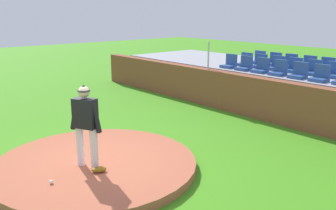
% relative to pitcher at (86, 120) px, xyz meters
% --- Properties ---
extents(ground_plane, '(60.00, 60.00, 0.00)m').
position_rel_pitcher_xyz_m(ground_plane, '(-0.14, 0.25, -1.19)').
color(ground_plane, '#3F8C19').
extents(pitchers_mound, '(4.38, 4.38, 0.18)m').
position_rel_pitcher_xyz_m(pitchers_mound, '(-0.14, 0.25, -1.10)').
color(pitchers_mound, '#AE593E').
rests_on(pitchers_mound, ground_plane).
extents(pitcher, '(0.72, 0.44, 1.73)m').
position_rel_pitcher_xyz_m(pitcher, '(0.00, 0.00, 0.00)').
color(pitcher, white).
rests_on(pitcher, pitchers_mound).
extents(baseball, '(0.07, 0.07, 0.07)m').
position_rel_pitcher_xyz_m(baseball, '(0.28, -0.92, -0.97)').
color(baseball, white).
rests_on(baseball, pitchers_mound).
extents(fielding_glove, '(0.32, 0.36, 0.11)m').
position_rel_pitcher_xyz_m(fielding_glove, '(0.41, 0.02, -0.95)').
color(fielding_glove, brown).
rests_on(fielding_glove, pitchers_mound).
extents(brick_barrier, '(17.11, 0.40, 1.31)m').
position_rel_pitcher_xyz_m(brick_barrier, '(-0.14, 6.20, -0.53)').
color(brick_barrier, brown).
rests_on(brick_barrier, ground_plane).
extents(fence_post_left, '(0.06, 0.06, 0.98)m').
position_rel_pitcher_xyz_m(fence_post_left, '(-2.44, 6.20, 0.61)').
color(fence_post_left, silver).
rests_on(fence_post_left, brick_barrier).
extents(bleacher_platform, '(15.62, 4.04, 1.29)m').
position_rel_pitcher_xyz_m(bleacher_platform, '(-0.14, 8.65, -0.54)').
color(bleacher_platform, '#92949C').
rests_on(bleacher_platform, ground_plane).
extents(stadium_chair_0, '(0.48, 0.44, 0.50)m').
position_rel_pitcher_xyz_m(stadium_chair_0, '(-2.27, 7.17, 0.26)').
color(stadium_chair_0, '#2B4F8F').
rests_on(stadium_chair_0, bleacher_platform).
extents(stadium_chair_1, '(0.48, 0.44, 0.50)m').
position_rel_pitcher_xyz_m(stadium_chair_1, '(-1.54, 7.13, 0.26)').
color(stadium_chair_1, '#2B4F8F').
rests_on(stadium_chair_1, bleacher_platform).
extents(stadium_chair_2, '(0.48, 0.44, 0.50)m').
position_rel_pitcher_xyz_m(stadium_chair_2, '(-0.85, 7.15, 0.26)').
color(stadium_chair_2, '#2B4F8F').
rests_on(stadium_chair_2, bleacher_platform).
extents(stadium_chair_3, '(0.48, 0.44, 0.50)m').
position_rel_pitcher_xyz_m(stadium_chair_3, '(-0.16, 7.14, 0.26)').
color(stadium_chair_3, '#2B4F8F').
rests_on(stadium_chair_3, bleacher_platform).
extents(stadium_chair_4, '(0.48, 0.44, 0.50)m').
position_rel_pitcher_xyz_m(stadium_chair_4, '(0.57, 7.13, 0.26)').
color(stadium_chair_4, '#2B4F8F').
rests_on(stadium_chair_4, bleacher_platform).
extents(stadium_chair_5, '(0.48, 0.44, 0.50)m').
position_rel_pitcher_xyz_m(stadium_chair_5, '(1.27, 7.13, 0.26)').
color(stadium_chair_5, '#2B4F8F').
rests_on(stadium_chair_5, bleacher_platform).
extents(stadium_chair_7, '(0.48, 0.44, 0.50)m').
position_rel_pitcher_xyz_m(stadium_chair_7, '(-2.22, 8.02, 0.26)').
color(stadium_chair_7, '#2B4F8F').
rests_on(stadium_chair_7, bleacher_platform).
extents(stadium_chair_8, '(0.48, 0.44, 0.50)m').
position_rel_pitcher_xyz_m(stadium_chair_8, '(-1.55, 8.03, 0.26)').
color(stadium_chair_8, '#2B4F8F').
rests_on(stadium_chair_8, bleacher_platform).
extents(stadium_chair_9, '(0.48, 0.44, 0.50)m').
position_rel_pitcher_xyz_m(stadium_chair_9, '(-0.82, 8.02, 0.26)').
color(stadium_chair_9, '#2B4F8F').
rests_on(stadium_chair_9, bleacher_platform).
extents(stadium_chair_10, '(0.48, 0.44, 0.50)m').
position_rel_pitcher_xyz_m(stadium_chair_10, '(-0.15, 8.04, 0.26)').
color(stadium_chair_10, '#2B4F8F').
rests_on(stadium_chair_10, bleacher_platform).
extents(stadium_chair_11, '(0.48, 0.44, 0.50)m').
position_rel_pitcher_xyz_m(stadium_chair_11, '(0.54, 8.05, 0.26)').
color(stadium_chair_11, '#2B4F8F').
rests_on(stadium_chair_11, bleacher_platform).
extents(stadium_chair_12, '(0.48, 0.44, 0.50)m').
position_rel_pitcher_xyz_m(stadium_chair_12, '(1.23, 8.06, 0.26)').
color(stadium_chair_12, '#2B4F8F').
rests_on(stadium_chair_12, bleacher_platform).
extents(stadium_chair_14, '(0.48, 0.44, 0.50)m').
position_rel_pitcher_xyz_m(stadium_chair_14, '(-2.27, 8.97, 0.26)').
color(stadium_chair_14, '#2B4F8F').
rests_on(stadium_chair_14, bleacher_platform).
extents(stadium_chair_15, '(0.48, 0.44, 0.50)m').
position_rel_pitcher_xyz_m(stadium_chair_15, '(-1.52, 8.93, 0.26)').
color(stadium_chair_15, '#2B4F8F').
rests_on(stadium_chair_15, bleacher_platform).
extents(stadium_chair_16, '(0.48, 0.44, 0.50)m').
position_rel_pitcher_xyz_m(stadium_chair_16, '(-0.85, 8.94, 0.26)').
color(stadium_chair_16, '#2B4F8F').
rests_on(stadium_chair_16, bleacher_platform).
extents(stadium_chair_17, '(0.48, 0.44, 0.50)m').
position_rel_pitcher_xyz_m(stadium_chair_17, '(-0.12, 8.97, 0.26)').
color(stadium_chair_17, '#2B4F8F').
rests_on(stadium_chair_17, bleacher_platform).
extents(stadium_chair_18, '(0.48, 0.44, 0.50)m').
position_rel_pitcher_xyz_m(stadium_chair_18, '(0.54, 8.97, 0.26)').
color(stadium_chair_18, '#2B4F8F').
rests_on(stadium_chair_18, bleacher_platform).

